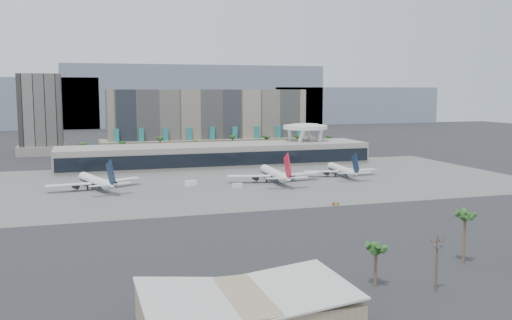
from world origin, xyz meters
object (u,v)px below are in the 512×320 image
object	(u,v)px
airliner_left	(96,181)
taxiway_sign	(336,204)
airliner_right	(342,170)
airliner_centre	(275,174)
service_vehicle_a	(191,183)
utility_pole	(437,258)
service_vehicle_b	(237,186)

from	to	relation	value
airliner_left	taxiway_sign	size ratio (longest dim) A/B	18.44
airliner_right	taxiway_sign	world-z (taller)	airliner_right
airliner_centre	service_vehicle_a	xyz separation A→B (m)	(-38.04, 1.79, -2.74)
taxiway_sign	airliner_left	bearing A→B (deg)	147.48
utility_pole	taxiway_sign	size ratio (longest dim) A/B	5.44
utility_pole	service_vehicle_a	world-z (taller)	utility_pole
utility_pole	service_vehicle_b	bearing A→B (deg)	92.51
airliner_left	taxiway_sign	xyz separation A→B (m)	(82.05, -60.69, -3.17)
airliner_centre	service_vehicle_a	bearing A→B (deg)	179.64
utility_pole	airliner_centre	world-z (taller)	airliner_centre
service_vehicle_a	taxiway_sign	xyz separation A→B (m)	(41.93, -58.10, -0.68)
airliner_left	airliner_right	xyz separation A→B (m)	(114.80, 2.21, -0.30)
service_vehicle_b	service_vehicle_a	bearing A→B (deg)	139.30
airliner_centre	utility_pole	bearing A→B (deg)	-93.34
utility_pole	taxiway_sign	world-z (taller)	utility_pole
airliner_centre	airliner_right	bearing A→B (deg)	12.55
airliner_left	airliner_right	size ratio (longest dim) A/B	1.05
service_vehicle_a	service_vehicle_b	bearing A→B (deg)	-47.53
airliner_centre	taxiway_sign	distance (m)	56.54
service_vehicle_b	utility_pole	bearing A→B (deg)	-96.10
airliner_right	taxiway_sign	xyz separation A→B (m)	(-32.76, -62.90, -2.87)
airliner_left	airliner_right	world-z (taller)	airliner_left
airliner_centre	service_vehicle_b	world-z (taller)	airliner_centre
airliner_right	service_vehicle_a	size ratio (longest dim) A/B	8.04
taxiway_sign	airliner_centre	bearing A→B (deg)	97.93
airliner_centre	airliner_right	distance (m)	37.24
airliner_left	airliner_centre	distance (m)	78.28
airliner_left	airliner_centre	xyz separation A→B (m)	(78.15, -4.39, 0.25)
service_vehicle_b	taxiway_sign	world-z (taller)	service_vehicle_b
utility_pole	airliner_centre	xyz separation A→B (m)	(14.26, 143.45, -3.23)
airliner_right	utility_pole	bearing A→B (deg)	-105.25
utility_pole	service_vehicle_b	world-z (taller)	utility_pole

